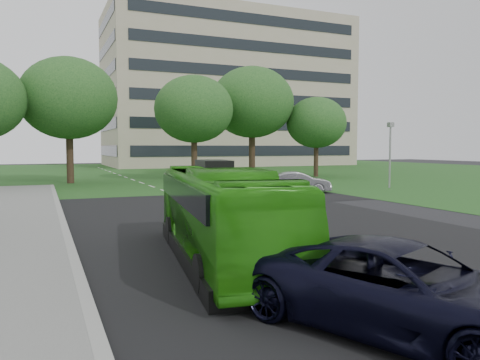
{
  "coord_description": "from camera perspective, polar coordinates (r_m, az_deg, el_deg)",
  "views": [
    {
      "loc": [
        -7.82,
        -13.81,
        3.03
      ],
      "look_at": [
        0.18,
        4.96,
        1.6
      ],
      "focal_mm": 35.0,
      "sensor_mm": 36.0,
      "label": 1
    }
  ],
  "objects": [
    {
      "name": "camera_pole",
      "position": [
        36.4,
        17.84,
        3.99
      ],
      "size": [
        0.51,
        0.48,
        4.87
      ],
      "rotation": [
        0.0,
        0.0,
        -0.42
      ],
      "color": "gray",
      "rests_on": "ground"
    },
    {
      "name": "sedan",
      "position": [
        31.47,
        7.17,
        -0.28
      ],
      "size": [
        4.46,
        3.07,
        1.39
      ],
      "primitive_type": "imported",
      "rotation": [
        0.0,
        0.0,
        1.15
      ],
      "color": "#999A9E",
      "rests_on": "ground"
    },
    {
      "name": "suv",
      "position": [
        8.2,
        19.08,
        -12.39
      ],
      "size": [
        4.43,
        5.89,
        1.49
      ],
      "primitive_type": "imported",
      "rotation": [
        0.0,
        0.0,
        0.42
      ],
      "color": "black",
      "rests_on": "ground"
    },
    {
      "name": "tree_park_d",
      "position": [
        47.94,
        1.48,
        9.43
      ],
      "size": [
        8.45,
        8.45,
        11.17
      ],
      "color": "black",
      "rests_on": "ground"
    },
    {
      "name": "tree_park_c",
      "position": [
        43.17,
        -5.64,
        8.57
      ],
      "size": [
        7.2,
        7.2,
        9.56
      ],
      "color": "black",
      "rests_on": "ground"
    },
    {
      "name": "street_surfaces",
      "position": [
        37.43,
        -11.53,
        -0.68
      ],
      "size": [
        120.0,
        120.0,
        0.15
      ],
      "color": "black",
      "rests_on": "ground"
    },
    {
      "name": "tree_park_b",
      "position": [
        41.96,
        -20.18,
        9.31
      ],
      "size": [
        8.02,
        8.02,
        10.51
      ],
      "color": "black",
      "rests_on": "ground"
    },
    {
      "name": "office_building",
      "position": [
        81.96,
        -1.64,
        10.64
      ],
      "size": [
        40.1,
        20.1,
        25.0
      ],
      "color": "tan",
      "rests_on": "ground"
    },
    {
      "name": "ground",
      "position": [
        16.16,
        6.38,
        -6.82
      ],
      "size": [
        160.0,
        160.0,
        0.0
      ],
      "primitive_type": "plane",
      "color": "black",
      "rests_on": "ground"
    },
    {
      "name": "tree_park_e",
      "position": [
        48.88,
        9.3,
        6.91
      ],
      "size": [
        6.13,
        6.13,
        8.17
      ],
      "color": "black",
      "rests_on": "ground"
    },
    {
      "name": "bus",
      "position": [
        12.52,
        -2.37,
        -4.19
      ],
      "size": [
        3.3,
        9.13,
        2.49
      ],
      "primitive_type": "imported",
      "rotation": [
        0.0,
        0.0,
        -0.14
      ],
      "color": "#298E12",
      "rests_on": "ground"
    }
  ]
}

